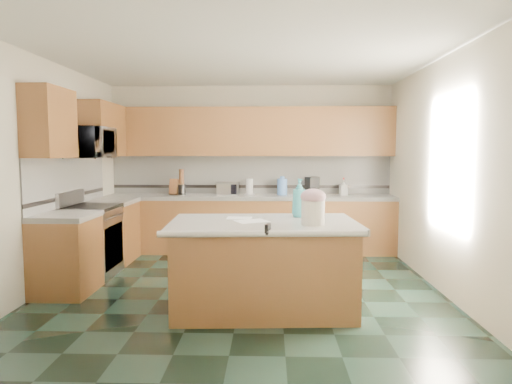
{
  "coord_description": "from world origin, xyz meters",
  "views": [
    {
      "loc": [
        0.32,
        -5.29,
        1.62
      ],
      "look_at": [
        0.15,
        0.35,
        1.12
      ],
      "focal_mm": 32.0,
      "sensor_mm": 36.0,
      "label": 1
    }
  ],
  "objects_px": {
    "toaster_oven": "(228,189)",
    "coffee_maker": "(312,186)",
    "island_base": "(264,268)",
    "soap_bottle_island": "(299,198)",
    "island_top": "(264,224)",
    "treat_jar": "(313,213)",
    "knife_block": "(174,187)"
  },
  "relations": [
    {
      "from": "island_base",
      "to": "soap_bottle_island",
      "type": "height_order",
      "value": "soap_bottle_island"
    },
    {
      "from": "knife_block",
      "to": "treat_jar",
      "type": "bearing_deg",
      "value": -53.78
    },
    {
      "from": "soap_bottle_island",
      "to": "knife_block",
      "type": "distance_m",
      "value": 3.09
    },
    {
      "from": "island_base",
      "to": "knife_block",
      "type": "relative_size",
      "value": 7.05
    },
    {
      "from": "toaster_oven",
      "to": "coffee_maker",
      "type": "bearing_deg",
      "value": 0.25
    },
    {
      "from": "treat_jar",
      "to": "island_top",
      "type": "bearing_deg",
      "value": 146.88
    },
    {
      "from": "island_top",
      "to": "soap_bottle_island",
      "type": "height_order",
      "value": "soap_bottle_island"
    },
    {
      "from": "soap_bottle_island",
      "to": "knife_block",
      "type": "relative_size",
      "value": 1.64
    },
    {
      "from": "treat_jar",
      "to": "knife_block",
      "type": "relative_size",
      "value": 0.94
    },
    {
      "from": "treat_jar",
      "to": "toaster_oven",
      "type": "bearing_deg",
      "value": 102.12
    },
    {
      "from": "toaster_oven",
      "to": "coffee_maker",
      "type": "xyz_separation_m",
      "value": [
        1.36,
        0.03,
        0.05
      ]
    },
    {
      "from": "island_base",
      "to": "soap_bottle_island",
      "type": "xyz_separation_m",
      "value": [
        0.38,
        0.31,
        0.7
      ]
    },
    {
      "from": "treat_jar",
      "to": "toaster_oven",
      "type": "xyz_separation_m",
      "value": [
        -1.1,
        2.99,
        -0.02
      ]
    },
    {
      "from": "island_top",
      "to": "toaster_oven",
      "type": "relative_size",
      "value": 5.45
    },
    {
      "from": "knife_block",
      "to": "coffee_maker",
      "type": "distance_m",
      "value": 2.24
    },
    {
      "from": "island_top",
      "to": "treat_jar",
      "type": "xyz_separation_m",
      "value": [
        0.48,
        -0.22,
        0.15
      ]
    },
    {
      "from": "island_top",
      "to": "coffee_maker",
      "type": "height_order",
      "value": "coffee_maker"
    },
    {
      "from": "toaster_oven",
      "to": "coffee_maker",
      "type": "relative_size",
      "value": 1.18
    },
    {
      "from": "island_base",
      "to": "treat_jar",
      "type": "height_order",
      "value": "treat_jar"
    },
    {
      "from": "treat_jar",
      "to": "toaster_oven",
      "type": "relative_size",
      "value": 0.69
    },
    {
      "from": "island_base",
      "to": "knife_block",
      "type": "bearing_deg",
      "value": 115.39
    },
    {
      "from": "island_top",
      "to": "knife_block",
      "type": "bearing_deg",
      "value": 115.39
    },
    {
      "from": "coffee_maker",
      "to": "soap_bottle_island",
      "type": "bearing_deg",
      "value": -123.09
    },
    {
      "from": "toaster_oven",
      "to": "island_base",
      "type": "bearing_deg",
      "value": -78.39
    },
    {
      "from": "island_top",
      "to": "coffee_maker",
      "type": "relative_size",
      "value": 6.42
    },
    {
      "from": "treat_jar",
      "to": "coffee_maker",
      "type": "bearing_deg",
      "value": 76.88
    },
    {
      "from": "knife_block",
      "to": "toaster_oven",
      "type": "xyz_separation_m",
      "value": [
        0.87,
        0.0,
        -0.03
      ]
    },
    {
      "from": "island_top",
      "to": "treat_jar",
      "type": "distance_m",
      "value": 0.55
    },
    {
      "from": "island_base",
      "to": "coffee_maker",
      "type": "bearing_deg",
      "value": 72.08
    },
    {
      "from": "island_top",
      "to": "knife_block",
      "type": "relative_size",
      "value": 7.44
    },
    {
      "from": "island_base",
      "to": "soap_bottle_island",
      "type": "bearing_deg",
      "value": 35.92
    },
    {
      "from": "island_top",
      "to": "knife_block",
      "type": "xyz_separation_m",
      "value": [
        -1.49,
        2.76,
        0.16
      ]
    }
  ]
}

